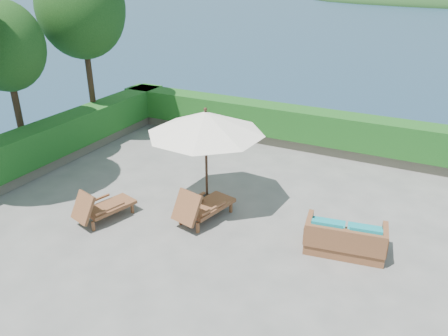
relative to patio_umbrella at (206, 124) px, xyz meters
The scene contains 14 objects.
ground 2.31m from the patio_umbrella, 77.19° to the right, with size 12.00×12.00×0.00m, color gray.
foundation 3.81m from the patio_umbrella, 77.19° to the right, with size 12.00×12.00×3.00m, color #4E463E.
ocean 5.23m from the patio_umbrella, 77.19° to the right, with size 600.00×600.00×0.00m, color #142240.
planter_wall_far 5.23m from the patio_umbrella, 87.92° to the left, with size 12.00×0.60×0.36m, color #726B5B.
planter_wall_left 5.83m from the patio_umbrella, behind, with size 0.60×12.00×0.36m, color #726B5B.
hedge_far 5.01m from the patio_umbrella, 87.92° to the left, with size 12.40×0.90×1.00m, color #123F12.
hedge_left 5.64m from the patio_umbrella, behind, with size 0.90×12.40×1.00m, color #123F12.
tree_mid 6.38m from the patio_umbrella, behind, with size 2.20×2.20×4.83m.
tree_far 6.69m from the patio_umbrella, 157.36° to the left, with size 2.80×2.80×6.03m.
patio_umbrella is the anchor object (origin of this frame).
lounge_left 3.18m from the patio_umbrella, 135.31° to the right, with size 0.98×1.59×0.85m.
lounge_right 1.97m from the patio_umbrella, 69.24° to the right, with size 1.01×1.73×0.93m.
side_table 1.93m from the patio_umbrella, 95.39° to the right, with size 0.50×0.50×0.43m.
wicker_loveseat 4.11m from the patio_umbrella, ahead, with size 1.78×1.10×0.82m.
Camera 1 is at (4.68, -7.84, 5.52)m, focal length 35.00 mm.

